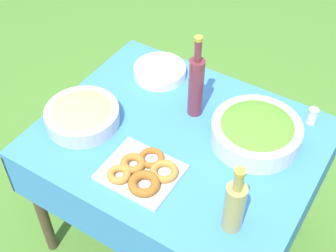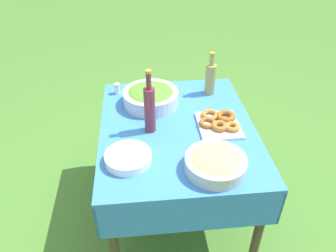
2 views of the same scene
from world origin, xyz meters
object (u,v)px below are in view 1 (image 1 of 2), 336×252
donut_platter (142,172)px  olive_oil_bottle (234,206)px  salad_bowl (256,131)px  wine_bottle (196,85)px  pasta_bowl (82,115)px  plate_stack (160,71)px

donut_platter → olive_oil_bottle: (0.38, -0.02, 0.09)m
salad_bowl → wine_bottle: bearing=176.2°
salad_bowl → olive_oil_bottle: (0.10, -0.40, 0.06)m
salad_bowl → donut_platter: bearing=-126.1°
wine_bottle → pasta_bowl: bearing=-140.2°
pasta_bowl → plate_stack: pasta_bowl is taller
salad_bowl → plate_stack: salad_bowl is taller
donut_platter → plate_stack: size_ratio=1.18×
olive_oil_bottle → plate_stack: bearing=139.3°
pasta_bowl → donut_platter: size_ratio=1.09×
wine_bottle → olive_oil_bottle: bearing=-47.7°
pasta_bowl → donut_platter: pasta_bowl is taller
plate_stack → wine_bottle: (0.26, -0.13, 0.13)m
salad_bowl → pasta_bowl: salad_bowl is taller
pasta_bowl → wine_bottle: (0.36, 0.30, 0.11)m
pasta_bowl → salad_bowl: bearing=23.5°
donut_platter → salad_bowl: bearing=53.9°
pasta_bowl → donut_platter: bearing=-15.7°
pasta_bowl → donut_platter: 0.38m
olive_oil_bottle → wine_bottle: (-0.38, 0.42, 0.03)m
pasta_bowl → plate_stack: (0.10, 0.43, -0.02)m
pasta_bowl → olive_oil_bottle: bearing=-9.4°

